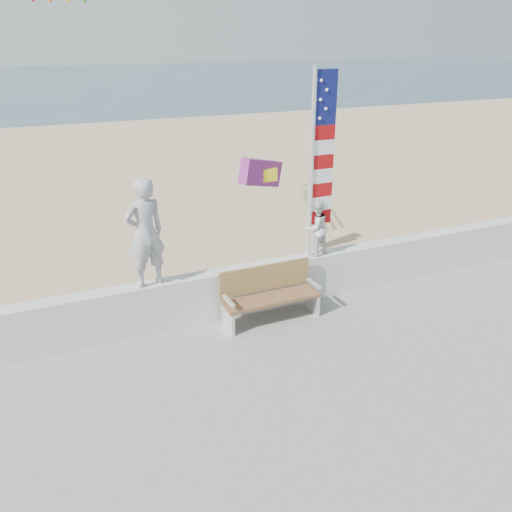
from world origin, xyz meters
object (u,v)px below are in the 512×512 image
(child, at_px, (316,228))
(bench, at_px, (269,293))
(adult, at_px, (145,233))
(flag, at_px, (318,157))

(child, xyz_separation_m, bench, (-1.20, -0.45, -0.94))
(adult, distance_m, bench, 2.50)
(adult, relative_size, child, 1.71)
(adult, height_order, flag, flag)
(bench, height_order, flag, flag)
(child, xyz_separation_m, flag, (-0.02, -0.00, 1.37))
(adult, bearing_deg, flag, 167.86)
(child, height_order, flag, flag)
(adult, xyz_separation_m, flag, (3.25, -0.00, 0.98))
(bench, bearing_deg, adult, 167.62)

